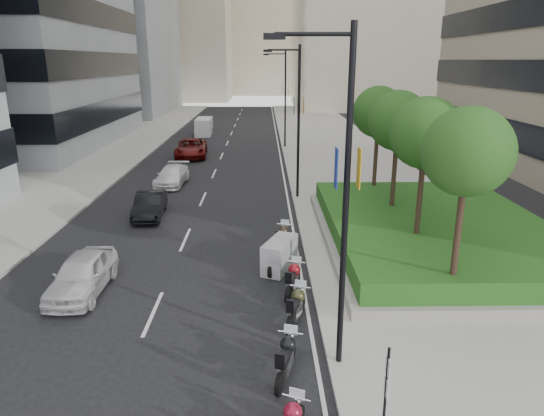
{
  "coord_description": "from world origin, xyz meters",
  "views": [
    {
      "loc": [
        2.25,
        -10.59,
        8.13
      ],
      "look_at": [
        2.59,
        9.49,
        2.0
      ],
      "focal_mm": 32.0,
      "sensor_mm": 36.0,
      "label": 1
    }
  ],
  "objects_px": {
    "motorcycle_2": "(286,357)",
    "motorcycle_6": "(282,238)",
    "parking_sign": "(386,391)",
    "motorcycle_3": "(296,306)",
    "lamp_post_0": "(340,189)",
    "lamp_post_1": "(296,115)",
    "delivery_van": "(204,127)",
    "car_c": "(172,176)",
    "motorcycle_4": "(293,279)",
    "car_b": "(150,205)",
    "lamp_post_2": "(284,94)",
    "car_d": "(191,148)",
    "car_a": "(82,274)",
    "motorcycle_5": "(280,255)"
  },
  "relations": [
    {
      "from": "parking_sign",
      "to": "motorcycle_2",
      "type": "distance_m",
      "value": 3.37
    },
    {
      "from": "car_a",
      "to": "car_c",
      "type": "relative_size",
      "value": 0.95
    },
    {
      "from": "motorcycle_5",
      "to": "lamp_post_2",
      "type": "bearing_deg",
      "value": 19.89
    },
    {
      "from": "lamp_post_2",
      "to": "car_c",
      "type": "bearing_deg",
      "value": -119.49
    },
    {
      "from": "lamp_post_1",
      "to": "car_d",
      "type": "bearing_deg",
      "value": 121.26
    },
    {
      "from": "parking_sign",
      "to": "car_d",
      "type": "relative_size",
      "value": 0.44
    },
    {
      "from": "car_d",
      "to": "delivery_van",
      "type": "bearing_deg",
      "value": 87.51
    },
    {
      "from": "parking_sign",
      "to": "car_b",
      "type": "xyz_separation_m",
      "value": [
        -8.73,
        16.57,
        -0.79
      ]
    },
    {
      "from": "car_a",
      "to": "parking_sign",
      "type": "bearing_deg",
      "value": -39.25
    },
    {
      "from": "parking_sign",
      "to": "motorcycle_3",
      "type": "relative_size",
      "value": 1.24
    },
    {
      "from": "lamp_post_2",
      "to": "car_b",
      "type": "distance_m",
      "value": 23.32
    },
    {
      "from": "motorcycle_2",
      "to": "motorcycle_4",
      "type": "relative_size",
      "value": 1.01
    },
    {
      "from": "motorcycle_4",
      "to": "motorcycle_6",
      "type": "height_order",
      "value": "motorcycle_6"
    },
    {
      "from": "lamp_post_0",
      "to": "parking_sign",
      "type": "height_order",
      "value": "lamp_post_0"
    },
    {
      "from": "lamp_post_0",
      "to": "lamp_post_1",
      "type": "relative_size",
      "value": 1.0
    },
    {
      "from": "motorcycle_4",
      "to": "motorcycle_6",
      "type": "xyz_separation_m",
      "value": [
        -0.23,
        4.2,
        0.01
      ]
    },
    {
      "from": "motorcycle_3",
      "to": "car_a",
      "type": "xyz_separation_m",
      "value": [
        -7.64,
        2.23,
        0.15
      ]
    },
    {
      "from": "motorcycle_4",
      "to": "car_a",
      "type": "height_order",
      "value": "car_a"
    },
    {
      "from": "motorcycle_3",
      "to": "car_b",
      "type": "xyz_separation_m",
      "value": [
        -7.19,
        11.19,
        0.1
      ]
    },
    {
      "from": "car_b",
      "to": "car_d",
      "type": "relative_size",
      "value": 0.71
    },
    {
      "from": "lamp_post_1",
      "to": "car_c",
      "type": "relative_size",
      "value": 2.05
    },
    {
      "from": "car_a",
      "to": "car_c",
      "type": "xyz_separation_m",
      "value": [
        0.38,
        16.01,
        -0.07
      ]
    },
    {
      "from": "motorcycle_6",
      "to": "car_b",
      "type": "bearing_deg",
      "value": 69.0
    },
    {
      "from": "lamp_post_0",
      "to": "motorcycle_2",
      "type": "bearing_deg",
      "value": -162.1
    },
    {
      "from": "car_c",
      "to": "motorcycle_4",
      "type": "bearing_deg",
      "value": -62.14
    },
    {
      "from": "motorcycle_6",
      "to": "car_a",
      "type": "height_order",
      "value": "car_a"
    },
    {
      "from": "motorcycle_6",
      "to": "car_c",
      "type": "bearing_deg",
      "value": 44.72
    },
    {
      "from": "lamp_post_1",
      "to": "lamp_post_2",
      "type": "distance_m",
      "value": 18.0
    },
    {
      "from": "parking_sign",
      "to": "motorcycle_6",
      "type": "distance_m",
      "value": 11.79
    },
    {
      "from": "car_b",
      "to": "motorcycle_6",
      "type": "bearing_deg",
      "value": -39.17
    },
    {
      "from": "motorcycle_6",
      "to": "car_c",
      "type": "relative_size",
      "value": 0.48
    },
    {
      "from": "lamp_post_0",
      "to": "lamp_post_1",
      "type": "bearing_deg",
      "value": 90.0
    },
    {
      "from": "lamp_post_2",
      "to": "car_c",
      "type": "xyz_separation_m",
      "value": [
        -8.13,
        -14.38,
        -4.43
      ]
    },
    {
      "from": "motorcycle_2",
      "to": "motorcycle_6",
      "type": "bearing_deg",
      "value": 14.19
    },
    {
      "from": "parking_sign",
      "to": "motorcycle_5",
      "type": "xyz_separation_m",
      "value": [
        -1.94,
        9.48,
        -0.82
      ]
    },
    {
      "from": "delivery_van",
      "to": "car_c",
      "type": "bearing_deg",
      "value": -90.16
    },
    {
      "from": "lamp_post_2",
      "to": "car_a",
      "type": "xyz_separation_m",
      "value": [
        -8.51,
        -30.39,
        -4.36
      ]
    },
    {
      "from": "motorcycle_5",
      "to": "car_a",
      "type": "height_order",
      "value": "car_a"
    },
    {
      "from": "lamp_post_0",
      "to": "lamp_post_1",
      "type": "height_order",
      "value": "same"
    },
    {
      "from": "delivery_van",
      "to": "motorcycle_3",
      "type": "bearing_deg",
      "value": -80.79
    },
    {
      "from": "motorcycle_4",
      "to": "delivery_van",
      "type": "distance_m",
      "value": 39.97
    },
    {
      "from": "car_d",
      "to": "delivery_van",
      "type": "height_order",
      "value": "delivery_van"
    },
    {
      "from": "motorcycle_4",
      "to": "car_c",
      "type": "bearing_deg",
      "value": 40.59
    },
    {
      "from": "lamp_post_2",
      "to": "car_a",
      "type": "bearing_deg",
      "value": -105.64
    },
    {
      "from": "lamp_post_2",
      "to": "parking_sign",
      "type": "height_order",
      "value": "lamp_post_2"
    },
    {
      "from": "lamp_post_2",
      "to": "motorcycle_5",
      "type": "distance_m",
      "value": 28.89
    },
    {
      "from": "car_b",
      "to": "lamp_post_1",
      "type": "bearing_deg",
      "value": 19.16
    },
    {
      "from": "lamp_post_0",
      "to": "car_d",
      "type": "relative_size",
      "value": 1.59
    },
    {
      "from": "car_b",
      "to": "car_d",
      "type": "bearing_deg",
      "value": 86.73
    },
    {
      "from": "motorcycle_5",
      "to": "car_a",
      "type": "xyz_separation_m",
      "value": [
        -7.23,
        -1.87,
        0.08
      ]
    }
  ]
}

